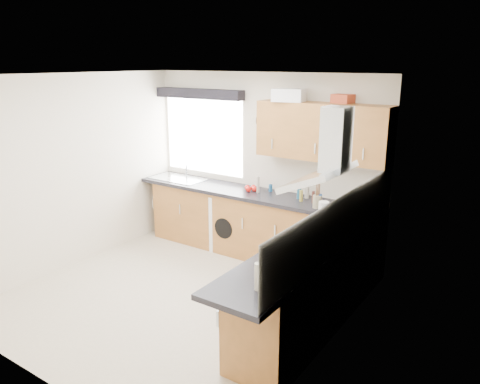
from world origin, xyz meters
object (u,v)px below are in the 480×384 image
Objects in this scene: extractor_hood at (327,158)px; upper_cabinets at (322,132)px; oven at (311,286)px; washing_machine at (235,223)px.

extractor_hood is 0.46× the size of upper_cabinets.
oven reaches higher than washing_machine.
oven is 1.99m from upper_cabinets.
extractor_hood reaches higher than washing_machine.
oven is at bearing 180.00° from extractor_hood.
washing_machine is at bearing 147.28° from extractor_hood.
extractor_hood is 2.62m from washing_machine.
washing_machine is (-1.88, 1.21, -1.36)m from extractor_hood.
washing_machine is at bearing -174.46° from upper_cabinets.
oven is at bearing -67.46° from upper_cabinets.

